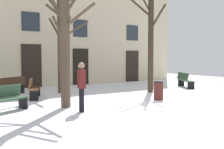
% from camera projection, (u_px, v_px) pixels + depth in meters
% --- Properties ---
extents(ground_plane, '(31.78, 31.78, 0.00)m').
position_uv_depth(ground_plane, '(134.00, 104.00, 11.10)').
color(ground_plane, white).
extents(building_facade, '(19.86, 0.60, 8.17)m').
position_uv_depth(building_facade, '(56.00, 23.00, 17.92)').
color(building_facade, beige).
rests_on(building_facade, ground).
extents(tree_right_of_center, '(2.52, 1.58, 5.56)m').
position_uv_depth(tree_right_of_center, '(62.00, 40.00, 14.46)').
color(tree_right_of_center, '#4C3D2D').
rests_on(tree_right_of_center, ground).
extents(tree_near_facade, '(1.84, 2.53, 5.57)m').
position_uv_depth(tree_near_facade, '(66.00, 29.00, 10.25)').
color(tree_near_facade, '#4C3D2D').
rests_on(tree_near_facade, ground).
extents(tree_foreground, '(1.75, 1.26, 5.60)m').
position_uv_depth(tree_foreground, '(150.00, 40.00, 14.69)').
color(tree_foreground, '#382B1E').
rests_on(tree_foreground, ground).
extents(litter_bin, '(0.45, 0.45, 0.82)m').
position_uv_depth(litter_bin, '(158.00, 91.00, 12.19)').
color(litter_bin, '#4C1E19').
rests_on(litter_bin, ground).
extents(bench_far_corner, '(1.77, 1.40, 0.92)m').
position_uv_depth(bench_far_corner, '(10.00, 85.00, 13.68)').
color(bench_far_corner, '#3D2819').
rests_on(bench_far_corner, ground).
extents(bench_back_to_back_left, '(0.96, 1.59, 0.94)m').
position_uv_depth(bench_back_to_back_left, '(34.00, 88.00, 12.59)').
color(bench_back_to_back_left, '#51331E').
rests_on(bench_back_to_back_left, ground).
extents(bench_near_center_tree, '(1.28, 1.85, 0.93)m').
position_uv_depth(bench_near_center_tree, '(185.00, 80.00, 17.09)').
color(bench_near_center_tree, '#2D4C33').
rests_on(bench_near_center_tree, ground).
extents(bench_facing_shops, '(1.89, 1.25, 0.92)m').
position_uv_depth(bench_facing_shops, '(2.00, 99.00, 9.42)').
color(bench_facing_shops, '#2D4C33').
rests_on(bench_facing_shops, ground).
extents(person_crossing_plaza, '(0.30, 0.42, 1.74)m').
position_uv_depth(person_crossing_plaza, '(81.00, 84.00, 9.53)').
color(person_crossing_plaza, black).
rests_on(person_crossing_plaza, ground).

